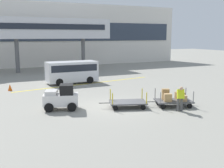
% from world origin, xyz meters
% --- Properties ---
extents(ground_plane, '(120.00, 120.00, 0.00)m').
position_xyz_m(ground_plane, '(0.00, 0.00, 0.00)').
color(ground_plane, gray).
extents(apron_lead_line, '(14.33, 2.69, 0.01)m').
position_xyz_m(apron_lead_line, '(1.47, 8.76, 0.00)').
color(apron_lead_line, yellow).
rests_on(apron_lead_line, ground_plane).
extents(terminal_building, '(46.81, 2.51, 9.35)m').
position_xyz_m(terminal_building, '(0.00, 25.98, 4.68)').
color(terminal_building, silver).
rests_on(terminal_building, ground_plane).
extents(jet_bridge, '(17.75, 3.00, 6.74)m').
position_xyz_m(jet_bridge, '(-1.06, 19.99, 5.39)').
color(jet_bridge, silver).
rests_on(jet_bridge, ground_plane).
extents(baggage_tug, '(2.34, 1.79, 1.58)m').
position_xyz_m(baggage_tug, '(-3.31, 0.72, 0.75)').
color(baggage_tug, white).
rests_on(baggage_tug, ground_plane).
extents(baggage_cart_lead, '(3.07, 2.08, 1.10)m').
position_xyz_m(baggage_cart_lead, '(0.62, -0.65, 0.35)').
color(baggage_cart_lead, '#4C4C4F').
rests_on(baggage_cart_lead, ground_plane).
extents(baggage_cart_middle, '(3.07, 2.08, 1.11)m').
position_xyz_m(baggage_cart_middle, '(3.46, -1.60, 0.52)').
color(baggage_cart_middle, '#4C4C4F').
rests_on(baggage_cart_middle, ground_plane).
extents(baggage_handler, '(0.54, 0.55, 1.56)m').
position_xyz_m(baggage_handler, '(3.05, -2.79, 0.87)').
color(baggage_handler, '#4C4C4C').
rests_on(baggage_handler, ground_plane).
extents(shuttle_van, '(4.81, 1.99, 2.10)m').
position_xyz_m(shuttle_van, '(0.13, 9.67, 1.23)').
color(shuttle_van, silver).
rests_on(shuttle_van, ground_plane).
extents(safety_cone_near, '(0.36, 0.36, 0.55)m').
position_xyz_m(safety_cone_near, '(-5.66, 8.35, 0.28)').
color(safety_cone_near, '#EA590F').
rests_on(safety_cone_near, ground_plane).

